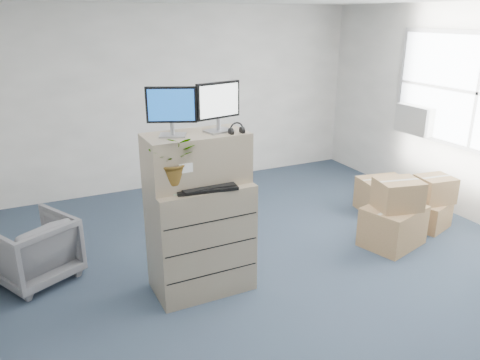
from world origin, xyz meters
name	(u,v)px	position (x,y,z in m)	size (l,w,h in m)	color
ground	(295,284)	(0.00, 0.00, 0.00)	(7.00, 7.00, 0.00)	#263344
wall_back	(181,98)	(0.00, 3.51, 1.40)	(6.00, 0.02, 2.80)	beige
window	(479,93)	(2.96, 0.50, 1.70)	(0.07, 2.72, 1.52)	gray
ac_unit	(416,119)	(2.87, 1.40, 1.20)	(0.24, 0.60, 0.40)	silver
filing_cabinet_lower	(201,237)	(-0.88, 0.38, 0.56)	(0.96, 0.59, 1.12)	gray
filing_cabinet_upper	(196,158)	(-0.88, 0.44, 1.36)	(0.96, 0.48, 0.48)	gray
monitor_left	(171,109)	(-1.10, 0.43, 1.85)	(0.43, 0.25, 0.45)	#99999E
monitor_right	(218,104)	(-0.66, 0.40, 1.86)	(0.46, 0.23, 0.46)	#99999E
headphones	(237,129)	(-0.54, 0.27, 1.64)	(0.14, 0.14, 0.02)	black
keyboard	(206,188)	(-0.87, 0.22, 1.13)	(0.57, 0.24, 0.03)	black
mouse	(236,180)	(-0.54, 0.28, 1.14)	(0.10, 0.07, 0.04)	silver
water_bottle	(202,168)	(-0.82, 0.45, 1.25)	(0.07, 0.07, 0.26)	gray
phone_dock	(199,178)	(-0.88, 0.40, 1.17)	(0.07, 0.06, 0.15)	silver
external_drive	(226,171)	(-0.53, 0.53, 1.15)	(0.19, 0.14, 0.06)	black
tissue_box	(224,166)	(-0.56, 0.52, 1.22)	(0.23, 0.11, 0.09)	#3E9DD6
potted_plant	(173,166)	(-1.16, 0.28, 1.37)	(0.53, 0.56, 0.44)	#A3BC97
office_chair	(33,247)	(-2.40, 1.27, 0.38)	(0.73, 0.68, 0.75)	slate
cardboard_boxes	(400,207)	(1.89, 0.54, 0.32)	(1.49, 1.53, 0.83)	olive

